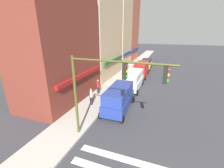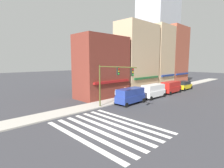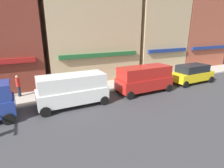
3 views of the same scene
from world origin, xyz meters
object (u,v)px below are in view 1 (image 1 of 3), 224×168
object	(u,v)px
van_white	(133,79)
van_blue	(119,98)
pedestrian_red_jacket	(98,86)
van_red	(141,69)
suv_yellow	(146,64)
pedestrian_white_shirt	(91,96)
traffic_signal	(108,83)

from	to	relation	value
van_white	van_blue	bearing A→B (deg)	-179.47
van_white	pedestrian_red_jacket	bearing A→B (deg)	135.85
van_red	suv_yellow	xyz separation A→B (m)	(6.26, 0.00, -0.25)
van_red	pedestrian_red_jacket	distance (m)	10.63
suv_yellow	pedestrian_red_jacket	distance (m)	16.67
pedestrian_white_shirt	pedestrian_red_jacket	world-z (taller)	same
suv_yellow	pedestrian_red_jacket	bearing A→B (deg)	167.37
van_blue	van_white	world-z (taller)	same
van_blue	pedestrian_white_shirt	size ratio (longest dim) A/B	2.86
traffic_signal	van_red	bearing A→B (deg)	2.34
van_red	suv_yellow	distance (m)	6.27
traffic_signal	pedestrian_red_jacket	world-z (taller)	traffic_signal
van_white	van_red	size ratio (longest dim) A/B	1.00
traffic_signal	suv_yellow	world-z (taller)	traffic_signal
van_red	pedestrian_red_jacket	xyz separation A→B (m)	(-10.03, 3.50, -0.21)
van_white	pedestrian_white_shirt	bearing A→B (deg)	156.30
traffic_signal	pedestrian_white_shirt	distance (m)	6.56
suv_yellow	pedestrian_red_jacket	size ratio (longest dim) A/B	2.66
traffic_signal	van_blue	world-z (taller)	traffic_signal
van_red	pedestrian_white_shirt	distance (m)	13.29
van_blue	van_red	distance (m)	12.74
van_red	van_blue	bearing A→B (deg)	-179.70
van_blue	suv_yellow	size ratio (longest dim) A/B	1.07
van_blue	pedestrian_white_shirt	bearing A→B (deg)	92.62
pedestrian_red_jacket	traffic_signal	bearing A→B (deg)	159.54
van_red	pedestrian_red_jacket	size ratio (longest dim) A/B	2.83
traffic_signal	pedestrian_white_shirt	world-z (taller)	traffic_signal
van_blue	pedestrian_red_jacket	xyz separation A→B (m)	(2.71, 3.50, -0.21)
van_white	van_red	xyz separation A→B (m)	(6.49, 0.00, 0.00)
van_blue	pedestrian_red_jacket	world-z (taller)	van_blue
van_red	pedestrian_white_shirt	size ratio (longest dim) A/B	2.83
traffic_signal	pedestrian_white_shirt	size ratio (longest dim) A/B	3.60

